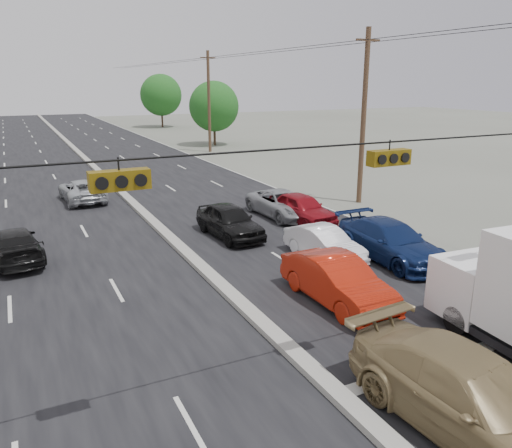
% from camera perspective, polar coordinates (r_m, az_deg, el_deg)
% --- Properties ---
extents(ground, '(200.00, 200.00, 0.00)m').
position_cam_1_polar(ground, '(12.84, 7.78, -17.77)').
color(ground, '#606356').
rests_on(ground, ground).
extents(road_surface, '(20.00, 160.00, 0.02)m').
position_cam_1_polar(road_surface, '(39.87, -16.95, 5.08)').
color(road_surface, black).
rests_on(road_surface, ground).
extents(center_median, '(0.50, 160.00, 0.20)m').
position_cam_1_polar(center_median, '(39.85, -16.96, 5.22)').
color(center_median, gray).
rests_on(center_median, ground).
extents(utility_pole_right_b, '(1.60, 0.30, 10.00)m').
position_cam_1_polar(utility_pole_right_b, '(30.26, 12.20, 11.90)').
color(utility_pole_right_b, '#422D1E').
rests_on(utility_pole_right_b, ground).
extents(utility_pole_right_c, '(1.60, 0.30, 10.00)m').
position_cam_1_polar(utility_pole_right_c, '(52.23, -5.40, 13.79)').
color(utility_pole_right_c, '#422D1E').
rests_on(utility_pole_right_c, ground).
extents(traffic_signals, '(25.00, 0.30, 0.54)m').
position_cam_1_polar(traffic_signals, '(11.66, 14.58, 7.54)').
color(traffic_signals, black).
rests_on(traffic_signals, ground).
extents(tree_right_mid, '(5.60, 5.60, 7.14)m').
position_cam_1_polar(tree_right_mid, '(57.82, -4.83, 13.25)').
color(tree_right_mid, '#382619').
rests_on(tree_right_mid, ground).
extents(tree_right_far, '(6.40, 6.40, 8.16)m').
position_cam_1_polar(tree_right_far, '(81.83, -10.81, 14.28)').
color(tree_right_far, '#382619').
rests_on(tree_right_far, ground).
extents(tan_sedan, '(2.82, 6.00, 1.69)m').
position_cam_1_polar(tan_sedan, '(11.72, 23.53, -17.79)').
color(tan_sedan, olive).
rests_on(tan_sedan, ground).
extents(red_sedan, '(1.74, 4.75, 1.55)m').
position_cam_1_polar(red_sedan, '(16.72, 9.27, -6.45)').
color(red_sedan, '#B21E0A').
rests_on(red_sedan, ground).
extents(queue_car_a, '(2.12, 4.64, 1.54)m').
position_cam_1_polar(queue_car_a, '(23.44, -3.03, 0.33)').
color(queue_car_a, black).
rests_on(queue_car_a, ground).
extents(queue_car_b, '(1.76, 4.09, 1.31)m').
position_cam_1_polar(queue_car_b, '(20.72, 7.81, -2.27)').
color(queue_car_b, white).
rests_on(queue_car_b, ground).
extents(queue_car_c, '(2.53, 5.09, 1.39)m').
position_cam_1_polar(queue_car_c, '(27.00, 3.06, 2.27)').
color(queue_car_c, gray).
rests_on(queue_car_c, ground).
extents(queue_car_d, '(2.27, 5.44, 1.57)m').
position_cam_1_polar(queue_car_d, '(21.13, 15.11, -1.95)').
color(queue_car_d, '#0F204F').
rests_on(queue_car_d, ground).
extents(queue_car_e, '(2.17, 4.58, 1.51)m').
position_cam_1_polar(queue_car_e, '(25.88, 5.25, 1.77)').
color(queue_car_e, maroon).
rests_on(queue_car_e, ground).
extents(oncoming_near, '(2.44, 4.86, 1.35)m').
position_cam_1_polar(oncoming_near, '(22.55, -26.00, -2.22)').
color(oncoming_near, black).
rests_on(oncoming_near, ground).
extents(oncoming_far, '(2.48, 4.92, 1.34)m').
position_cam_1_polar(oncoming_far, '(32.24, -19.28, 3.62)').
color(oncoming_far, '#AAADB1').
rests_on(oncoming_far, ground).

